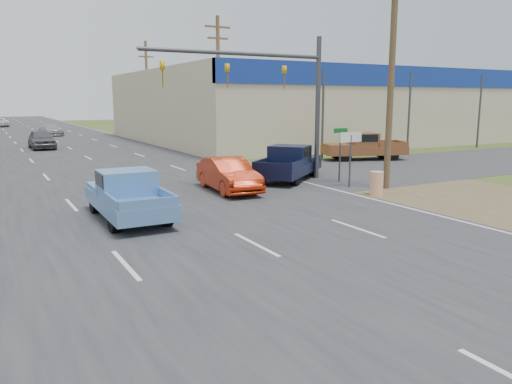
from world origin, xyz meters
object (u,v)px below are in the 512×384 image
blue_pickup (127,194)px  brown_pickup (362,146)px  distant_car_silver (51,130)px  distant_car_grey (42,139)px  red_convertible (228,175)px  navy_pickup (290,162)px

blue_pickup → brown_pickup: brown_pickup is taller
blue_pickup → distant_car_silver: bearing=86.7°
blue_pickup → distant_car_grey: blue_pickup is taller
blue_pickup → brown_pickup: size_ratio=0.86×
brown_pickup → distant_car_grey: (-17.91, 18.48, -0.13)m
red_convertible → navy_pickup: 4.38m
navy_pickup → distant_car_silver: 39.82m
red_convertible → distant_car_grey: bearing=105.6°
blue_pickup → brown_pickup: (18.13, 9.20, 0.07)m
blue_pickup → brown_pickup: 20.33m
navy_pickup → distant_car_silver: (-6.44, 39.29, -0.22)m
navy_pickup → distant_car_grey: bearing=162.2°
navy_pickup → blue_pickup: bearing=-103.8°
brown_pickup → distant_car_silver: 37.74m
red_convertible → brown_pickup: 14.39m
brown_pickup → distant_car_silver: brown_pickup is taller
red_convertible → brown_pickup: (12.95, 6.27, 0.18)m
red_convertible → blue_pickup: 5.95m
navy_pickup → distant_car_silver: bearing=150.2°
blue_pickup → red_convertible: bearing=29.9°
brown_pickup → distant_car_silver: (-15.27, 34.51, -0.26)m
red_convertible → distant_car_grey: size_ratio=0.96×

